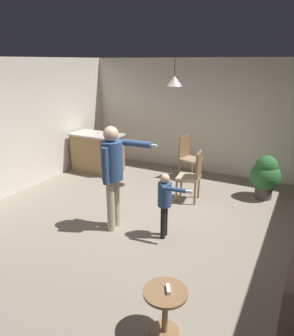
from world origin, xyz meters
The scene contains 12 objects.
ground centered at (0.00, 0.00, 0.00)m, with size 7.68×7.68×0.00m, color gray.
wall_back centered at (0.00, 3.20, 1.35)m, with size 6.40×0.10×2.70m, color silver.
wall_left centered at (-3.20, 0.00, 1.35)m, with size 0.10×6.40×2.70m, color silver.
kitchen_counter centered at (-2.45, 1.94, 0.48)m, with size 1.26×0.66×0.95m.
side_table_by_couch centered at (1.12, -1.85, 0.33)m, with size 0.44×0.44×0.52m.
person_adult centered at (-0.51, -0.27, 1.06)m, with size 0.82×0.53×1.70m.
person_child centered at (0.33, -0.15, 0.65)m, with size 0.56×0.30×1.05m.
dining_chair_by_counter centered at (0.23, 1.34, 0.55)m, with size 0.47×0.47×1.00m.
dining_chair_near_wall centered at (-0.29, 2.50, 0.55)m, with size 0.52×0.52×1.00m.
potted_plant_corner centered at (1.47, 2.13, 0.49)m, with size 0.58×0.58×0.89m.
spare_remote_on_table centered at (1.14, -1.83, 0.54)m, with size 0.04×0.13×0.04m, color white.
ceiling_light_pendant centered at (-0.39, 1.79, 2.25)m, with size 0.32×0.32×0.55m.
Camera 1 is at (2.12, -4.15, 2.63)m, focal length 33.83 mm.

